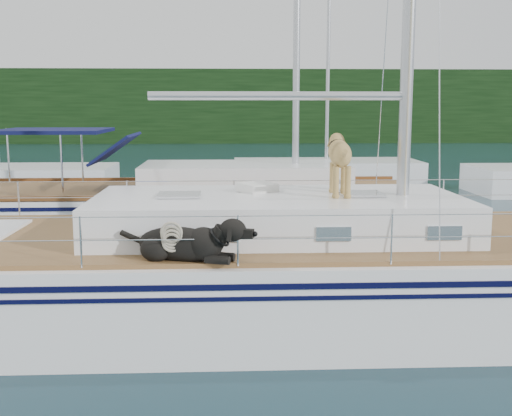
{
  "coord_description": "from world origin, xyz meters",
  "views": [
    {
      "loc": [
        0.08,
        -9.01,
        3.08
      ],
      "look_at": [
        0.5,
        0.2,
        1.6
      ],
      "focal_mm": 45.0,
      "sensor_mm": 36.0,
      "label": 1
    }
  ],
  "objects": [
    {
      "name": "neighbor_sailboat",
      "position": [
        -0.59,
        6.03,
        0.63
      ],
      "size": [
        11.0,
        3.5,
        13.3
      ],
      "color": "white",
      "rests_on": "ground"
    },
    {
      "name": "main_sailboat",
      "position": [
        0.1,
        -0.01,
        0.68
      ],
      "size": [
        12.0,
        3.86,
        14.01
      ],
      "color": "white",
      "rests_on": "ground"
    },
    {
      "name": "tree_line",
      "position": [
        0.0,
        45.0,
        3.0
      ],
      "size": [
        90.0,
        3.0,
        6.0
      ],
      "primitive_type": "cube",
      "color": "black",
      "rests_on": "ground"
    },
    {
      "name": "ground",
      "position": [
        0.0,
        0.0,
        0.0
      ],
      "size": [
        120.0,
        120.0,
        0.0
      ],
      "primitive_type": "plane",
      "color": "black",
      "rests_on": "ground"
    },
    {
      "name": "bg_boat_center",
      "position": [
        4.0,
        16.0,
        0.45
      ],
      "size": [
        7.2,
        3.0,
        11.65
      ],
      "color": "white",
      "rests_on": "ground"
    },
    {
      "name": "shore_bank",
      "position": [
        0.0,
        46.2,
        0.6
      ],
      "size": [
        92.0,
        1.0,
        1.2
      ],
      "primitive_type": "cube",
      "color": "#595147",
      "rests_on": "ground"
    }
  ]
}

